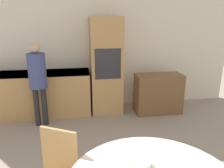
{
  "coord_description": "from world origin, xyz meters",
  "views": [
    {
      "loc": [
        -0.39,
        -0.06,
        1.94
      ],
      "look_at": [
        0.04,
        2.65,
        1.12
      ],
      "focal_mm": 35.0,
      "sensor_mm": 36.0,
      "label": 1
    }
  ],
  "objects_px": {
    "sideboard": "(158,94)",
    "person_standing": "(38,76)",
    "oven_unit": "(106,66)",
    "bowl_near": "(140,164)"
  },
  "relations": [
    {
      "from": "sideboard",
      "to": "person_standing",
      "type": "relative_size",
      "value": 0.62
    },
    {
      "from": "oven_unit",
      "to": "person_standing",
      "type": "height_order",
      "value": "oven_unit"
    },
    {
      "from": "oven_unit",
      "to": "bowl_near",
      "type": "height_order",
      "value": "oven_unit"
    },
    {
      "from": "sideboard",
      "to": "person_standing",
      "type": "distance_m",
      "value": 2.45
    },
    {
      "from": "sideboard",
      "to": "bowl_near",
      "type": "relative_size",
      "value": 5.47
    },
    {
      "from": "person_standing",
      "to": "oven_unit",
      "type": "bearing_deg",
      "value": 21.14
    },
    {
      "from": "person_standing",
      "to": "bowl_near",
      "type": "distance_m",
      "value": 2.72
    },
    {
      "from": "oven_unit",
      "to": "sideboard",
      "type": "bearing_deg",
      "value": -13.81
    },
    {
      "from": "oven_unit",
      "to": "sideboard",
      "type": "height_order",
      "value": "oven_unit"
    },
    {
      "from": "person_standing",
      "to": "bowl_near",
      "type": "relative_size",
      "value": 8.78
    }
  ]
}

